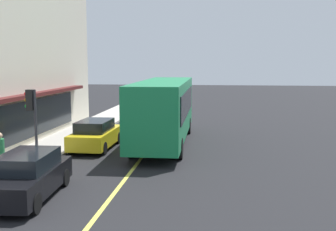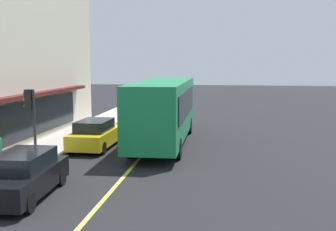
{
  "view_description": "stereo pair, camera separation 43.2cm",
  "coord_description": "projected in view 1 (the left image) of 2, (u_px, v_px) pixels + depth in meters",
  "views": [
    {
      "loc": [
        -22.14,
        -3.43,
        4.52
      ],
      "look_at": [
        0.18,
        -0.87,
        1.6
      ],
      "focal_mm": 44.02,
      "sensor_mm": 36.0,
      "label": 1
    },
    {
      "loc": [
        -22.09,
        -3.86,
        4.52
      ],
      "look_at": [
        0.18,
        -0.87,
        1.6
      ],
      "focal_mm": 44.02,
      "sensor_mm": 36.0,
      "label": 2
    }
  ],
  "objects": [
    {
      "name": "car_black",
      "position": [
        27.0,
        176.0,
        13.7
      ],
      "size": [
        4.39,
        2.04,
        1.52
      ],
      "color": "black",
      "rests_on": "ground"
    },
    {
      "name": "pedestrian_at_corner",
      "position": [
        0.0,
        152.0,
        15.16
      ],
      "size": [
        0.34,
        0.34,
        1.81
      ],
      "color": "black",
      "rests_on": "sidewalk"
    },
    {
      "name": "sidewalk",
      "position": [
        63.0,
        141.0,
        23.35
      ],
      "size": [
        80.0,
        2.65,
        0.15
      ],
      "primitive_type": "cube",
      "color": "#B2ADA3",
      "rests_on": "ground"
    },
    {
      "name": "ground",
      "position": [
        152.0,
        144.0,
        22.78
      ],
      "size": [
        120.0,
        120.0,
        0.0
      ],
      "primitive_type": "plane",
      "color": "black"
    },
    {
      "name": "bus",
      "position": [
        164.0,
        108.0,
        22.67
      ],
      "size": [
        11.15,
        2.67,
        3.5
      ],
      "color": "#197F47",
      "rests_on": "ground"
    },
    {
      "name": "car_yellow",
      "position": [
        96.0,
        135.0,
        21.56
      ],
      "size": [
        4.32,
        1.9,
        1.52
      ],
      "color": "yellow",
      "rests_on": "ground"
    },
    {
      "name": "lane_centre_stripe",
      "position": [
        152.0,
        144.0,
        22.78
      ],
      "size": [
        36.0,
        0.16,
        0.01
      ],
      "primitive_type": "cube",
      "color": "#D8D14C",
      "rests_on": "ground"
    },
    {
      "name": "traffic_light",
      "position": [
        32.0,
        108.0,
        17.76
      ],
      "size": [
        0.3,
        0.52,
        3.2
      ],
      "color": "#2D2D33",
      "rests_on": "sidewalk"
    }
  ]
}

